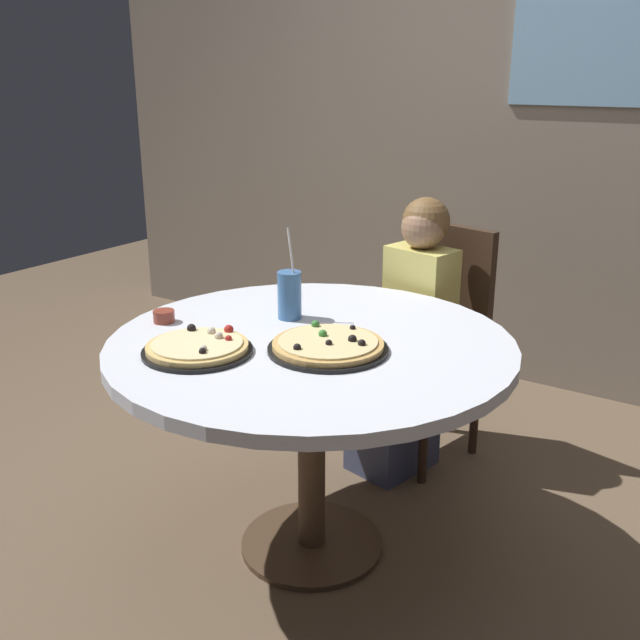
# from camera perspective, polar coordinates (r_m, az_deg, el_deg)

# --- Properties ---
(ground_plane) EXTENTS (8.00, 8.00, 0.00)m
(ground_plane) POSITION_cam_1_polar(r_m,az_deg,el_deg) (2.62, -0.63, -17.11)
(ground_plane) COLOR brown
(wall_with_window) EXTENTS (5.20, 0.14, 2.90)m
(wall_with_window) POSITION_cam_1_polar(r_m,az_deg,el_deg) (3.78, 15.89, 16.89)
(wall_with_window) COLOR gray
(wall_with_window) RESTS_ON ground_plane
(dining_table) EXTENTS (1.26, 1.26, 0.75)m
(dining_table) POSITION_cam_1_polar(r_m,az_deg,el_deg) (2.29, -0.69, -3.71)
(dining_table) COLOR silver
(dining_table) RESTS_ON ground_plane
(chair_wooden) EXTENTS (0.48, 0.48, 0.95)m
(chair_wooden) POSITION_cam_1_polar(r_m,az_deg,el_deg) (3.04, 8.88, -0.71)
(chair_wooden) COLOR #382619
(chair_wooden) RESTS_ON ground_plane
(diner_child) EXTENTS (0.33, 0.43, 1.08)m
(diner_child) POSITION_cam_1_polar(r_m,az_deg,el_deg) (2.92, 6.71, -2.42)
(diner_child) COLOR #3F4766
(diner_child) RESTS_ON ground_plane
(pizza_veggie) EXTENTS (0.36, 0.36, 0.05)m
(pizza_veggie) POSITION_cam_1_polar(r_m,az_deg,el_deg) (2.17, 0.63, -2.01)
(pizza_veggie) COLOR black
(pizza_veggie) RESTS_ON dining_table
(pizza_cheese) EXTENTS (0.33, 0.33, 0.05)m
(pizza_cheese) POSITION_cam_1_polar(r_m,az_deg,el_deg) (2.18, -9.47, -2.13)
(pizza_cheese) COLOR black
(pizza_cheese) RESTS_ON dining_table
(soda_cup) EXTENTS (0.08, 0.08, 0.31)m
(soda_cup) POSITION_cam_1_polar(r_m,az_deg,el_deg) (2.43, -2.38, 1.96)
(soda_cup) COLOR #3F72B2
(soda_cup) RESTS_ON dining_table
(sauce_bowl) EXTENTS (0.07, 0.07, 0.04)m
(sauce_bowl) POSITION_cam_1_polar(r_m,az_deg,el_deg) (2.46, -12.03, 0.29)
(sauce_bowl) COLOR brown
(sauce_bowl) RESTS_ON dining_table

